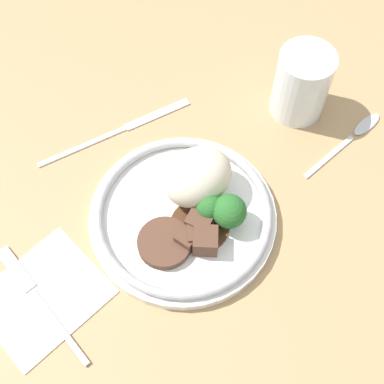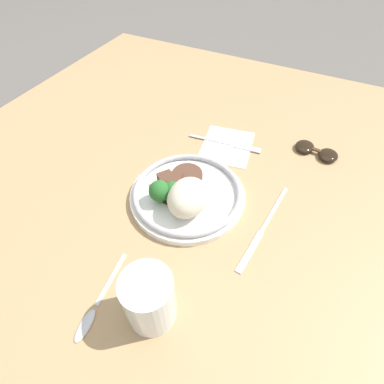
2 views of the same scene
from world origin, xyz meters
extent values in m
plane|color=#5B5651|center=(0.00, 0.00, 0.00)|extent=(8.00, 8.00, 0.00)
cube|color=tan|center=(0.00, 0.00, 0.02)|extent=(1.35, 1.25, 0.04)
cube|color=white|center=(-0.20, 0.01, 0.04)|extent=(0.15, 0.14, 0.00)
cylinder|color=white|center=(-0.01, 0.00, 0.04)|extent=(0.24, 0.24, 0.01)
torus|color=#B2B2B7|center=(-0.01, 0.00, 0.06)|extent=(0.22, 0.22, 0.01)
ellipsoid|color=beige|center=(0.03, 0.02, 0.08)|extent=(0.09, 0.07, 0.07)
cylinder|color=brown|center=(-0.05, -0.02, 0.06)|extent=(0.07, 0.07, 0.01)
cylinder|color=#51331E|center=(0.00, -0.02, 0.05)|extent=(0.07, 0.07, 0.00)
cube|color=brown|center=(-0.01, -0.05, 0.06)|extent=(0.04, 0.04, 0.03)
cube|color=brown|center=(-0.03, -0.03, 0.06)|extent=(0.03, 0.03, 0.02)
cube|color=brown|center=(0.00, -0.03, 0.06)|extent=(0.04, 0.04, 0.03)
cube|color=brown|center=(-0.01, -0.04, 0.06)|extent=(0.04, 0.04, 0.03)
cylinder|color=#568442|center=(0.03, -0.01, 0.06)|extent=(0.01, 0.01, 0.01)
sphere|color=#286628|center=(0.03, -0.01, 0.07)|extent=(0.03, 0.03, 0.03)
cylinder|color=#568442|center=(0.03, -0.04, 0.06)|extent=(0.01, 0.01, 0.01)
sphere|color=#286628|center=(0.03, -0.04, 0.08)|extent=(0.04, 0.04, 0.04)
cylinder|color=#568442|center=(0.03, -0.02, 0.06)|extent=(0.01, 0.01, 0.01)
sphere|color=#286628|center=(0.03, -0.02, 0.07)|extent=(0.03, 0.03, 0.03)
cylinder|color=#568442|center=(0.02, -0.02, 0.06)|extent=(0.01, 0.01, 0.01)
sphere|color=#286628|center=(0.02, -0.02, 0.08)|extent=(0.03, 0.03, 0.03)
cylinder|color=yellow|center=(0.23, 0.06, 0.07)|extent=(0.07, 0.07, 0.07)
cylinder|color=white|center=(0.23, 0.06, 0.09)|extent=(0.08, 0.08, 0.10)
cube|color=silver|center=(-0.20, -0.03, 0.04)|extent=(0.02, 0.11, 0.00)
cube|color=silver|center=(-0.21, 0.06, 0.04)|extent=(0.02, 0.07, 0.00)
cube|color=silver|center=(-0.06, 0.17, 0.04)|extent=(0.13, 0.02, 0.00)
cube|color=silver|center=(0.05, 0.16, 0.04)|extent=(0.10, 0.02, 0.00)
cube|color=silver|center=(0.21, -0.03, 0.04)|extent=(0.10, 0.02, 0.00)
ellipsoid|color=silver|center=(0.29, -0.02, 0.04)|extent=(0.05, 0.02, 0.01)
camera|label=1|loc=(-0.17, -0.25, 0.65)|focal=50.00mm
camera|label=2|loc=(0.35, 0.19, 0.51)|focal=28.00mm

